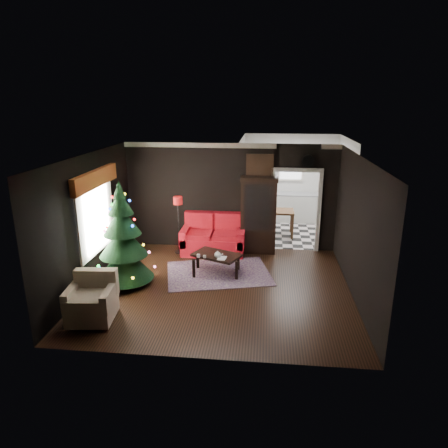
# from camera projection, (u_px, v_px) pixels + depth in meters

# --- Properties ---
(floor) EXTENTS (5.50, 5.50, 0.00)m
(floor) POSITION_uv_depth(u_px,v_px,m) (220.00, 288.00, 8.71)
(floor) COLOR black
(floor) RESTS_ON ground
(ceiling) EXTENTS (5.50, 5.50, 0.00)m
(ceiling) POSITION_uv_depth(u_px,v_px,m) (219.00, 156.00, 7.89)
(ceiling) COLOR white
(ceiling) RESTS_ON ground
(wall_back) EXTENTS (5.50, 0.00, 5.50)m
(wall_back) POSITION_uv_depth(u_px,v_px,m) (230.00, 197.00, 10.67)
(wall_back) COLOR black
(wall_back) RESTS_ON ground
(wall_front) EXTENTS (5.50, 0.00, 5.50)m
(wall_front) POSITION_uv_depth(u_px,v_px,m) (200.00, 276.00, 5.92)
(wall_front) COLOR black
(wall_front) RESTS_ON ground
(wall_left) EXTENTS (0.00, 5.50, 5.50)m
(wall_left) POSITION_uv_depth(u_px,v_px,m) (90.00, 221.00, 8.57)
(wall_left) COLOR black
(wall_left) RESTS_ON ground
(wall_right) EXTENTS (0.00, 5.50, 5.50)m
(wall_right) POSITION_uv_depth(u_px,v_px,m) (358.00, 230.00, 8.02)
(wall_right) COLOR black
(wall_right) RESTS_ON ground
(doorway) EXTENTS (1.10, 0.10, 2.10)m
(doorway) POSITION_uv_depth(u_px,v_px,m) (295.00, 212.00, 10.61)
(doorway) COLOR silver
(doorway) RESTS_ON ground
(left_window) EXTENTS (0.05, 1.60, 1.40)m
(left_window) POSITION_uv_depth(u_px,v_px,m) (95.00, 216.00, 8.74)
(left_window) COLOR white
(left_window) RESTS_ON wall_left
(valance) EXTENTS (0.12, 2.10, 0.35)m
(valance) POSITION_uv_depth(u_px,v_px,m) (95.00, 179.00, 8.49)
(valance) COLOR brown
(valance) RESTS_ON wall_left
(kitchen_floor) EXTENTS (3.00, 3.00, 0.00)m
(kitchen_floor) POSITION_uv_depth(u_px,v_px,m) (290.00, 232.00, 12.34)
(kitchen_floor) COLOR silver
(kitchen_floor) RESTS_ON ground
(kitchen_window) EXTENTS (0.70, 0.06, 0.70)m
(kitchen_window) POSITION_uv_depth(u_px,v_px,m) (291.00, 168.00, 13.22)
(kitchen_window) COLOR white
(kitchen_window) RESTS_ON ground
(rug) EXTENTS (2.67, 2.21, 0.01)m
(rug) POSITION_uv_depth(u_px,v_px,m) (218.00, 273.00, 9.42)
(rug) COLOR #594955
(rug) RESTS_ON ground
(loveseat) EXTENTS (1.70, 0.90, 1.00)m
(loveseat) POSITION_uv_depth(u_px,v_px,m) (213.00, 234.00, 10.55)
(loveseat) COLOR maroon
(loveseat) RESTS_ON ground
(curio_cabinet) EXTENTS (0.90, 0.45, 1.90)m
(curio_cabinet) POSITION_uv_depth(u_px,v_px,m) (258.00, 217.00, 10.51)
(curio_cabinet) COLOR black
(curio_cabinet) RESTS_ON ground
(floor_lamp) EXTENTS (0.27, 0.27, 1.47)m
(floor_lamp) POSITION_uv_depth(u_px,v_px,m) (179.00, 225.00, 10.23)
(floor_lamp) COLOR black
(floor_lamp) RESTS_ON ground
(christmas_tree) EXTENTS (1.35, 1.35, 2.33)m
(christmas_tree) POSITION_uv_depth(u_px,v_px,m) (123.00, 238.00, 8.61)
(christmas_tree) COLOR black
(christmas_tree) RESTS_ON ground
(armchair) EXTENTS (0.89, 0.89, 0.84)m
(armchair) POSITION_uv_depth(u_px,v_px,m) (91.00, 298.00, 7.29)
(armchair) COLOR tan
(armchair) RESTS_ON ground
(coffee_table) EXTENTS (1.21, 1.00, 0.47)m
(coffee_table) POSITION_uv_depth(u_px,v_px,m) (217.00, 264.00, 9.34)
(coffee_table) COLOR black
(coffee_table) RESTS_ON rug
(teapot) EXTENTS (0.17, 0.17, 0.16)m
(teapot) POSITION_uv_depth(u_px,v_px,m) (218.00, 255.00, 9.02)
(teapot) COLOR silver
(teapot) RESTS_ON coffee_table
(cup_a) EXTENTS (0.08, 0.08, 0.07)m
(cup_a) POSITION_uv_depth(u_px,v_px,m) (198.00, 256.00, 9.08)
(cup_a) COLOR white
(cup_a) RESTS_ON coffee_table
(cup_b) EXTENTS (0.09, 0.09, 0.06)m
(cup_b) POSITION_uv_depth(u_px,v_px,m) (205.00, 257.00, 9.05)
(cup_b) COLOR beige
(cup_b) RESTS_ON coffee_table
(book) EXTENTS (0.18, 0.04, 0.24)m
(book) POSITION_uv_depth(u_px,v_px,m) (218.00, 253.00, 8.99)
(book) COLOR tan
(book) RESTS_ON coffee_table
(wall_clock) EXTENTS (0.32, 0.32, 0.06)m
(wall_clock) POSITION_uv_depth(u_px,v_px,m) (308.00, 161.00, 10.14)
(wall_clock) COLOR white
(wall_clock) RESTS_ON wall_back
(painting) EXTENTS (0.62, 0.05, 0.52)m
(painting) POSITION_uv_depth(u_px,v_px,m) (260.00, 165.00, 10.31)
(painting) COLOR #B1764C
(painting) RESTS_ON wall_back
(kitchen_counter) EXTENTS (1.80, 0.60, 0.90)m
(kitchen_counter) POSITION_uv_depth(u_px,v_px,m) (289.00, 208.00, 13.35)
(kitchen_counter) COLOR silver
(kitchen_counter) RESTS_ON ground
(kitchen_table) EXTENTS (0.70, 0.70, 0.75)m
(kitchen_table) POSITION_uv_depth(u_px,v_px,m) (281.00, 223.00, 11.98)
(kitchen_table) COLOR #583319
(kitchen_table) RESTS_ON ground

